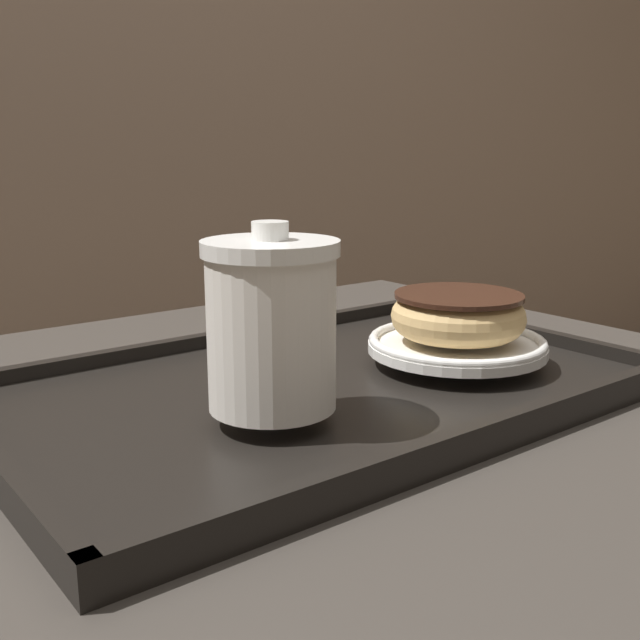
# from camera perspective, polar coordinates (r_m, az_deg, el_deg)

# --- Properties ---
(cafe_table) EXTENTS (0.82, 0.77, 0.71)m
(cafe_table) POSITION_cam_1_polar(r_m,az_deg,el_deg) (0.67, 0.08, -21.04)
(cafe_table) COLOR #38332D
(cafe_table) RESTS_ON ground_plane
(serving_tray) EXTENTS (0.51, 0.32, 0.02)m
(serving_tray) POSITION_cam_1_polar(r_m,az_deg,el_deg) (0.60, -0.00, -5.30)
(serving_tray) COLOR black
(serving_tray) RESTS_ON cafe_table
(coffee_cup_front) EXTENTS (0.09, 0.09, 0.13)m
(coffee_cup_front) POSITION_cam_1_polar(r_m,az_deg,el_deg) (0.49, -3.72, -0.30)
(coffee_cup_front) COLOR white
(coffee_cup_front) RESTS_ON serving_tray
(plate_with_chocolate_donut) EXTENTS (0.15, 0.15, 0.01)m
(plate_with_chocolate_donut) POSITION_cam_1_polar(r_m,az_deg,el_deg) (0.65, 10.38, -1.82)
(plate_with_chocolate_donut) COLOR white
(plate_with_chocolate_donut) RESTS_ON serving_tray
(donut_chocolate_glazed) EXTENTS (0.11, 0.11, 0.04)m
(donut_chocolate_glazed) POSITION_cam_1_polar(r_m,az_deg,el_deg) (0.64, 10.47, 0.40)
(donut_chocolate_glazed) COLOR #DBB270
(donut_chocolate_glazed) RESTS_ON plate_with_chocolate_donut
(spoon) EXTENTS (0.04, 0.15, 0.01)m
(spoon) POSITION_cam_1_polar(r_m,az_deg,el_deg) (0.62, -4.16, -2.71)
(spoon) COLOR silver
(spoon) RESTS_ON serving_tray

